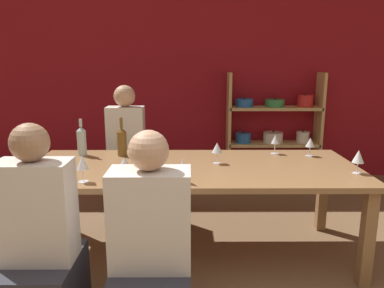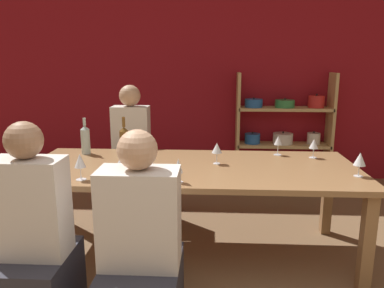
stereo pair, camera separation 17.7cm
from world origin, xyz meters
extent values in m
cube|color=maroon|center=(0.00, 3.83, 1.35)|extent=(8.80, 0.06, 2.70)
cube|color=tan|center=(0.30, 3.63, 0.69)|extent=(0.04, 0.30, 1.39)
cube|color=tan|center=(1.45, 3.63, 0.69)|extent=(0.04, 0.30, 1.39)
cube|color=tan|center=(0.88, 3.63, 0.02)|extent=(1.15, 0.30, 0.04)
cylinder|color=#235BAD|center=(0.88, 3.63, 0.10)|extent=(0.24, 0.24, 0.12)
sphere|color=black|center=(0.88, 3.63, 0.17)|extent=(0.02, 0.02, 0.02)
cylinder|color=silver|center=(1.26, 3.63, 0.09)|extent=(0.20, 0.20, 0.10)
sphere|color=black|center=(1.26, 3.63, 0.15)|extent=(0.02, 0.02, 0.02)
cube|color=tan|center=(0.88, 3.63, 0.48)|extent=(1.15, 0.30, 0.04)
cylinder|color=#235BAD|center=(0.49, 3.63, 0.56)|extent=(0.20, 0.20, 0.13)
sphere|color=black|center=(0.49, 3.63, 0.64)|extent=(0.02, 0.02, 0.02)
cylinder|color=silver|center=(0.88, 3.63, 0.56)|extent=(0.25, 0.25, 0.13)
sphere|color=black|center=(0.88, 3.63, 0.64)|extent=(0.02, 0.02, 0.02)
cylinder|color=silver|center=(1.26, 3.63, 0.57)|extent=(0.16, 0.16, 0.14)
sphere|color=black|center=(1.26, 3.63, 0.65)|extent=(0.02, 0.02, 0.02)
cube|color=tan|center=(0.88, 3.63, 0.94)|extent=(1.15, 0.30, 0.04)
cylinder|color=#235BAD|center=(0.49, 3.63, 1.01)|extent=(0.22, 0.22, 0.10)
sphere|color=black|center=(0.49, 3.63, 1.07)|extent=(0.02, 0.02, 0.02)
cylinder|color=#338447|center=(0.88, 3.63, 1.01)|extent=(0.24, 0.24, 0.09)
sphere|color=black|center=(0.88, 3.63, 1.07)|extent=(0.02, 0.02, 0.02)
cylinder|color=red|center=(1.26, 3.63, 1.03)|extent=(0.20, 0.20, 0.15)
sphere|color=black|center=(1.26, 3.63, 1.12)|extent=(0.02, 0.02, 0.02)
cube|color=olive|center=(-0.18, 1.70, 0.72)|extent=(2.54, 1.04, 0.04)
cube|color=olive|center=(-1.36, 1.26, 0.35)|extent=(0.08, 0.08, 0.70)
cube|color=olive|center=(1.01, 1.26, 0.35)|extent=(0.08, 0.08, 0.70)
cube|color=olive|center=(-1.36, 2.14, 0.35)|extent=(0.08, 0.08, 0.70)
cube|color=olive|center=(1.01, 2.14, 0.35)|extent=(0.08, 0.08, 0.70)
cylinder|color=#B2C6C1|center=(-1.11, 2.03, 0.84)|extent=(0.08, 0.08, 0.21)
cone|color=#B2C6C1|center=(-1.11, 2.03, 0.97)|extent=(0.08, 0.08, 0.03)
cylinder|color=#B2C6C1|center=(-1.11, 2.03, 1.02)|extent=(0.03, 0.03, 0.07)
cylinder|color=brown|center=(-0.77, 2.02, 0.84)|extent=(0.08, 0.08, 0.21)
cone|color=brown|center=(-0.77, 2.02, 0.96)|extent=(0.08, 0.08, 0.04)
cylinder|color=brown|center=(-0.77, 2.02, 1.02)|extent=(0.03, 0.03, 0.09)
cylinder|color=white|center=(-0.90, 1.31, 0.74)|extent=(0.07, 0.07, 0.00)
cylinder|color=white|center=(-0.90, 1.31, 0.78)|extent=(0.01, 0.01, 0.08)
cone|color=white|center=(-0.90, 1.31, 0.87)|extent=(0.08, 0.08, 0.09)
cylinder|color=maroon|center=(-0.90, 1.31, 0.85)|extent=(0.04, 0.04, 0.04)
cylinder|color=white|center=(0.82, 2.00, 0.74)|extent=(0.06, 0.06, 0.00)
cylinder|color=white|center=(0.82, 2.00, 0.78)|extent=(0.01, 0.01, 0.08)
cone|color=white|center=(0.82, 2.00, 0.86)|extent=(0.08, 0.08, 0.08)
cylinder|color=beige|center=(0.82, 2.00, 0.84)|extent=(0.04, 0.04, 0.03)
cylinder|color=white|center=(1.01, 1.50, 0.74)|extent=(0.06, 0.06, 0.00)
cylinder|color=white|center=(1.01, 1.50, 0.78)|extent=(0.01, 0.01, 0.08)
cone|color=white|center=(1.01, 1.50, 0.86)|extent=(0.08, 0.08, 0.09)
cylinder|color=beige|center=(1.01, 1.50, 0.84)|extent=(0.05, 0.05, 0.04)
cylinder|color=white|center=(0.54, 2.08, 0.74)|extent=(0.07, 0.07, 0.00)
cylinder|color=white|center=(0.54, 2.08, 0.79)|extent=(0.01, 0.01, 0.09)
cone|color=white|center=(0.54, 2.08, 0.87)|extent=(0.07, 0.07, 0.08)
cylinder|color=maroon|center=(0.54, 2.08, 0.85)|extent=(0.04, 0.04, 0.03)
cylinder|color=white|center=(-0.24, 1.29, 0.74)|extent=(0.06, 0.06, 0.00)
cylinder|color=white|center=(-0.24, 1.29, 0.77)|extent=(0.01, 0.01, 0.06)
cone|color=white|center=(-0.24, 1.29, 0.85)|extent=(0.06, 0.06, 0.10)
cylinder|color=white|center=(-0.64, 1.37, 0.74)|extent=(0.07, 0.07, 0.00)
cylinder|color=white|center=(-0.64, 1.37, 0.78)|extent=(0.01, 0.01, 0.08)
cone|color=white|center=(-0.64, 1.37, 0.86)|extent=(0.08, 0.08, 0.07)
cylinder|color=maroon|center=(-0.64, 1.37, 0.84)|extent=(0.04, 0.04, 0.03)
cylinder|color=white|center=(0.02, 1.77, 0.74)|extent=(0.06, 0.06, 0.00)
cylinder|color=white|center=(0.02, 1.77, 0.78)|extent=(0.01, 0.01, 0.08)
cone|color=white|center=(0.02, 1.77, 0.87)|extent=(0.08, 0.08, 0.08)
cylinder|color=maroon|center=(0.02, 1.77, 0.85)|extent=(0.04, 0.04, 0.03)
cube|color=black|center=(-1.23, 1.63, 0.74)|extent=(0.17, 0.12, 0.01)
cube|color=silver|center=(-0.41, 0.81, 0.69)|extent=(0.44, 0.24, 0.55)
sphere|color=tan|center=(-0.41, 0.81, 1.07)|extent=(0.22, 0.22, 0.22)
cube|color=#2D2D38|center=(-0.82, 2.51, 0.25)|extent=(0.36, 0.45, 0.50)
cube|color=silver|center=(-0.82, 2.51, 0.80)|extent=(0.36, 0.20, 0.60)
sphere|color=tan|center=(-0.82, 2.51, 1.20)|extent=(0.21, 0.21, 0.21)
cube|color=silver|center=(-1.04, 0.87, 0.71)|extent=(0.40, 0.22, 0.58)
sphere|color=#9E7556|center=(-1.04, 0.87, 1.11)|extent=(0.21, 0.21, 0.21)
camera|label=1|loc=(-0.19, -1.07, 1.53)|focal=35.00mm
camera|label=2|loc=(-0.01, -1.07, 1.53)|focal=35.00mm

